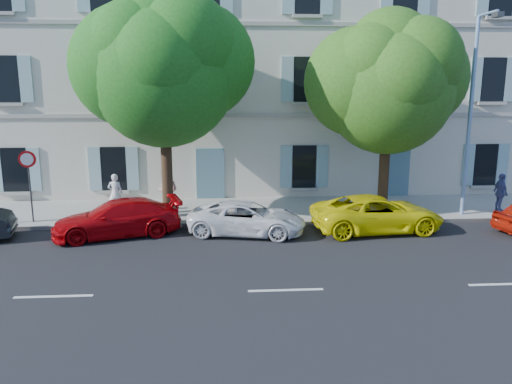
{
  "coord_description": "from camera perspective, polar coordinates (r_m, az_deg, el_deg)",
  "views": [
    {
      "loc": [
        -1.62,
        -16.28,
        5.27
      ],
      "look_at": [
        -0.38,
        2.0,
        1.4
      ],
      "focal_mm": 35.0,
      "sensor_mm": 36.0,
      "label": 1
    }
  ],
  "objects": [
    {
      "name": "car_yellow_supercar",
      "position": [
        19.02,
        13.69,
        -2.41
      ],
      "size": [
        5.02,
        2.68,
        1.34
      ],
      "primitive_type": "imported",
      "rotation": [
        0.0,
        0.0,
        1.67
      ],
      "color": "yellow",
      "rests_on": "ground"
    },
    {
      "name": "sidewalk",
      "position": [
        21.43,
        0.58,
        -2.1
      ],
      "size": [
        36.0,
        4.5,
        0.15
      ],
      "primitive_type": "cube",
      "color": "#A09E96",
      "rests_on": "ground"
    },
    {
      "name": "ground",
      "position": [
        17.18,
        1.74,
        -5.94
      ],
      "size": [
        90.0,
        90.0,
        0.0
      ],
      "primitive_type": "plane",
      "color": "black"
    },
    {
      "name": "tree_right",
      "position": [
        20.56,
        14.88,
        11.23
      ],
      "size": [
        5.07,
        5.07,
        7.81
      ],
      "color": "#3A2819",
      "rests_on": "sidewalk"
    },
    {
      "name": "tree_left",
      "position": [
        19.84,
        -10.54,
        13.06
      ],
      "size": [
        5.59,
        5.59,
        8.67
      ],
      "color": "#3A2819",
      "rests_on": "sidewalk"
    },
    {
      "name": "pedestrian_b",
      "position": [
        20.99,
        -10.02,
        0.11
      ],
      "size": [
        0.98,
        0.83,
        1.77
      ],
      "primitive_type": "imported",
      "rotation": [
        0.0,
        0.0,
        2.94
      ],
      "color": "tan",
      "rests_on": "sidewalk"
    },
    {
      "name": "building",
      "position": [
        26.53,
        -0.38,
        13.51
      ],
      "size": [
        28.0,
        7.0,
        12.0
      ],
      "primitive_type": "cube",
      "color": "beige",
      "rests_on": "ground"
    },
    {
      "name": "car_white_coupe",
      "position": [
        18.15,
        -1.02,
        -3.02
      ],
      "size": [
        4.54,
        2.76,
        1.18
      ],
      "primitive_type": "imported",
      "rotation": [
        0.0,
        0.0,
        1.37
      ],
      "color": "white",
      "rests_on": "ground"
    },
    {
      "name": "kerb",
      "position": [
        19.34,
        1.08,
        -3.64
      ],
      "size": [
        36.0,
        0.16,
        0.16
      ],
      "primitive_type": "cube",
      "color": "#9E998E",
      "rests_on": "ground"
    },
    {
      "name": "road_sign",
      "position": [
        20.77,
        -24.57,
        2.2
      ],
      "size": [
        0.64,
        0.12,
        2.77
      ],
      "color": "#383A3D",
      "rests_on": "sidewalk"
    },
    {
      "name": "street_lamp",
      "position": [
        21.46,
        23.55,
        9.09
      ],
      "size": [
        0.25,
        1.65,
        7.81
      ],
      "color": "#7293BF",
      "rests_on": "sidewalk"
    },
    {
      "name": "pedestrian_a",
      "position": [
        21.36,
        -15.78,
        -0.14
      ],
      "size": [
        0.6,
        0.4,
        1.64
      ],
      "primitive_type": "imported",
      "rotation": [
        0.0,
        0.0,
        3.15
      ],
      "color": "silver",
      "rests_on": "sidewalk"
    },
    {
      "name": "car_red_coupe",
      "position": [
        18.6,
        -15.57,
        -2.9
      ],
      "size": [
        4.83,
        2.99,
        1.31
      ],
      "primitive_type": "imported",
      "rotation": [
        0.0,
        0.0,
        4.99
      ],
      "color": "#AB0409",
      "rests_on": "ground"
    },
    {
      "name": "pedestrian_c",
      "position": [
        23.06,
        26.17,
        -0.08
      ],
      "size": [
        0.41,
        0.96,
        1.62
      ],
      "primitive_type": "imported",
      "rotation": [
        0.0,
        0.0,
        1.56
      ],
      "color": "#4B5289",
      "rests_on": "sidewalk"
    }
  ]
}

